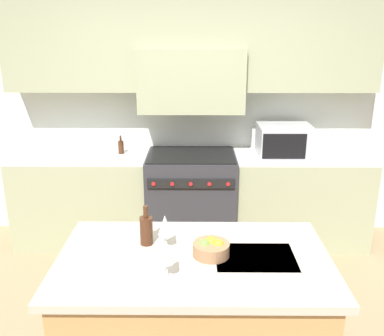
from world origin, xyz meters
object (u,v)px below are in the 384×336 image
at_px(microwave, 285,141).
at_px(wine_glass_near, 167,253).
at_px(wine_glass_far, 165,226).
at_px(range_stove, 191,199).
at_px(wine_bottle, 146,230).
at_px(fruit_bowl, 211,248).
at_px(oil_bottle_on_counter, 121,147).

bearing_deg(microwave, wine_glass_near, -115.13).
bearing_deg(wine_glass_far, range_stove, 85.93).
height_order(wine_bottle, fruit_bowl, wine_bottle).
distance_m(fruit_bowl, oil_bottle_on_counter, 2.14).
bearing_deg(wine_bottle, wine_glass_far, -25.97).
bearing_deg(microwave, fruit_bowl, -112.06).
bearing_deg(oil_bottle_on_counter, microwave, -1.27).
height_order(wine_bottle, wine_glass_far, wine_bottle).
height_order(microwave, wine_bottle, microwave).
bearing_deg(wine_glass_far, wine_bottle, 154.03).
height_order(wine_bottle, wine_glass_near, wine_bottle).
relative_size(microwave, oil_bottle_on_counter, 2.83).
bearing_deg(wine_glass_near, wine_bottle, 111.53).
bearing_deg(oil_bottle_on_counter, range_stove, -4.44).
bearing_deg(wine_glass_far, wine_glass_near, -84.54).
distance_m(wine_glass_far, oil_bottle_on_counter, 1.98).
xyz_separation_m(wine_bottle, wine_glass_near, (0.14, -0.36, 0.05)).
distance_m(wine_glass_far, fruit_bowl, 0.29).
bearing_deg(fruit_bowl, microwave, 67.94).
bearing_deg(wine_glass_near, microwave, 64.87).
bearing_deg(fruit_bowl, wine_bottle, 160.84).
height_order(range_stove, fruit_bowl, fruit_bowl).
xyz_separation_m(wine_glass_near, fruit_bowl, (0.23, 0.23, -0.10)).
bearing_deg(microwave, oil_bottle_on_counter, 178.73).
height_order(range_stove, oil_bottle_on_counter, oil_bottle_on_counter).
relative_size(wine_glass_near, oil_bottle_on_counter, 1.13).
relative_size(range_stove, wine_glass_far, 4.56).
distance_m(wine_bottle, oil_bottle_on_counter, 1.90).
height_order(microwave, fruit_bowl, microwave).
distance_m(wine_glass_near, oil_bottle_on_counter, 2.28).
relative_size(wine_glass_near, wine_glass_far, 1.00).
xyz_separation_m(microwave, wine_bottle, (-1.16, -1.81, -0.07)).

